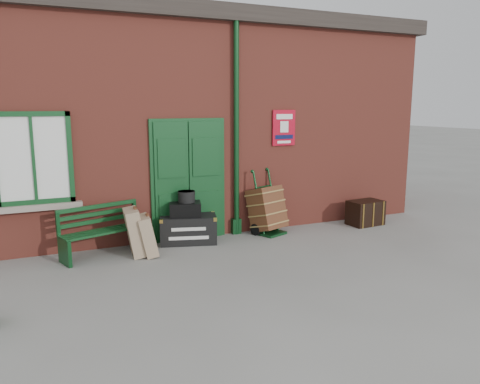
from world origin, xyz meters
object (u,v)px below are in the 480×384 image
bench (103,229)px  dark_trunk (365,213)px  houdini_trunk (188,229)px  porter_trolley (267,209)px

bench → dark_trunk: bearing=-19.3°
bench → houdini_trunk: size_ratio=1.47×
houdini_trunk → dark_trunk: (3.82, -0.27, 0.00)m
porter_trolley → dark_trunk: (2.21, -0.24, -0.22)m
houdini_trunk → bench: bearing=-159.7°
porter_trolley → houdini_trunk: bearing=158.5°
dark_trunk → bench: bearing=173.7°
bench → dark_trunk: size_ratio=2.09×
porter_trolley → dark_trunk: size_ratio=1.74×
porter_trolley → dark_trunk: bearing=-27.1°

